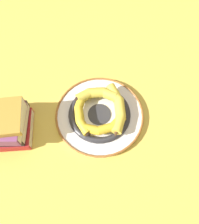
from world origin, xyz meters
TOP-DOWN VIEW (x-y plane):
  - ground_plane at (0.00, 0.00)m, footprint 2.80×2.80m
  - decorative_bowl at (0.01, 0.03)m, footprint 0.33×0.33m
  - banana_a at (-0.04, -0.00)m, footprint 0.13×0.19m
  - banana_b at (0.05, -0.02)m, footprint 0.16×0.10m
  - banana_c at (0.07, 0.07)m, footprint 0.11×0.15m
  - banana_d at (-0.03, 0.08)m, footprint 0.14×0.13m
  - book_stack at (0.28, 0.24)m, footprint 0.25×0.23m

SIDE VIEW (x-z plane):
  - ground_plane at x=0.00m, z-range 0.00..0.00m
  - decorative_bowl at x=0.01m, z-range 0.00..0.03m
  - banana_c at x=0.07m, z-range 0.03..0.06m
  - banana_d at x=-0.03m, z-range 0.03..0.07m
  - banana_a at x=-0.04m, z-range 0.03..0.07m
  - banana_b at x=0.05m, z-range 0.03..0.07m
  - book_stack at x=0.28m, z-range 0.00..0.14m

